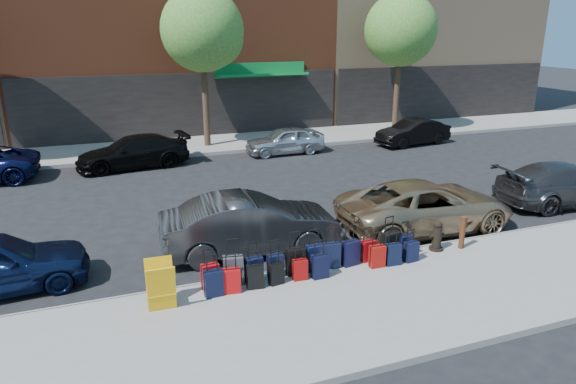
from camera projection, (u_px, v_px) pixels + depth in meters
name	position (u px, v px, depth m)	size (l,w,h in m)	color
ground	(255.00, 211.00, 16.44)	(120.00, 120.00, 0.00)	black
sidewalk_near	(346.00, 309.00, 10.62)	(60.00, 4.00, 0.15)	gray
sidewalk_far	(196.00, 145.00, 25.34)	(60.00, 4.00, 0.15)	gray
curb_near	(308.00, 268.00, 12.42)	(60.00, 0.08, 0.15)	gray
curb_far	(204.00, 154.00, 23.54)	(60.00, 0.08, 0.15)	gray
tree_center	(205.00, 32.00, 23.47)	(3.80, 3.80, 7.27)	black
tree_right	(403.00, 32.00, 26.96)	(3.80, 3.80, 7.27)	black
suitcase_front_0	(210.00, 276.00, 11.21)	(0.40, 0.23, 0.93)	#9C0A10
suitcase_front_1	(233.00, 270.00, 11.39)	(0.48, 0.32, 1.07)	#39383D
suitcase_front_2	(254.00, 269.00, 11.52)	(0.41, 0.27, 0.94)	black
suitcase_front_3	(276.00, 265.00, 11.74)	(0.37, 0.21, 0.89)	black
suitcase_front_4	(295.00, 261.00, 11.87)	(0.44, 0.26, 1.03)	black
suitcase_front_5	(315.00, 257.00, 12.06)	(0.43, 0.25, 1.01)	black
suitcase_front_6	(331.00, 255.00, 12.19)	(0.43, 0.27, 1.00)	black
suitcase_front_7	(350.00, 253.00, 12.32)	(0.44, 0.28, 1.00)	black
suitcase_front_8	(368.00, 251.00, 12.55)	(0.37, 0.22, 0.86)	maroon
suitcase_front_9	(390.00, 245.00, 12.72)	(0.48, 0.33, 1.07)	black
suitcase_front_10	(405.00, 245.00, 12.81)	(0.40, 0.27, 0.90)	black
suitcase_back_0	(213.00, 283.00, 10.91)	(0.40, 0.24, 0.93)	black
suitcase_back_1	(232.00, 281.00, 11.05)	(0.40, 0.26, 0.88)	#AE0B0C
suitcase_back_2	(255.00, 277.00, 11.24)	(0.38, 0.25, 0.86)	black
suitcase_back_3	(276.00, 274.00, 11.42)	(0.35, 0.24, 0.78)	black
suitcase_back_4	(300.00, 269.00, 11.63)	(0.34, 0.21, 0.78)	#930909
suitcase_back_5	(320.00, 266.00, 11.70)	(0.38, 0.23, 0.90)	black
suitcase_back_8	(377.00, 256.00, 12.24)	(0.37, 0.22, 0.87)	#950F09
suitcase_back_9	(393.00, 254.00, 12.35)	(0.38, 0.23, 0.87)	black
suitcase_back_10	(411.00, 251.00, 12.53)	(0.37, 0.24, 0.82)	black
fire_hydrant	(437.00, 236.00, 13.15)	(0.41, 0.36, 0.80)	black
bollard	(462.00, 232.00, 13.22)	(0.16, 0.16, 0.86)	#38190C
display_rack	(161.00, 286.00, 10.37)	(0.58, 0.64, 1.00)	#F0AA0D
car_near_1	(251.00, 224.00, 13.28)	(1.61, 4.62, 1.52)	#353537
car_near_2	(426.00, 206.00, 14.81)	(2.37, 5.15, 1.43)	#A08662
car_near_3	(566.00, 184.00, 16.93)	(1.95, 4.80, 1.39)	#353538
car_far_1	(133.00, 152.00, 21.40)	(1.87, 4.60, 1.33)	black
car_far_2	(285.00, 140.00, 23.78)	(1.48, 3.68, 1.25)	silver
car_far_3	(413.00, 132.00, 25.60)	(1.35, 3.87, 1.27)	black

